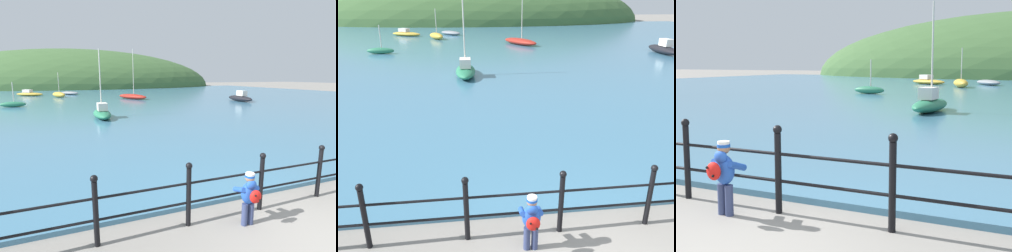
% 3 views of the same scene
% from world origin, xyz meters
% --- Properties ---
extents(water, '(80.00, 60.00, 0.10)m').
position_xyz_m(water, '(0.00, 32.00, 0.05)').
color(water, teal).
rests_on(water, ground).
extents(far_hillside, '(70.46, 38.75, 18.61)m').
position_xyz_m(far_hillside, '(0.00, 69.11, 0.00)').
color(far_hillside, '#3D6033').
rests_on(far_hillside, ground).
extents(iron_railing, '(9.89, 0.12, 1.21)m').
position_xyz_m(iron_railing, '(-0.29, 1.50, 0.64)').
color(iron_railing, black).
rests_on(iron_railing, ground).
extents(child_in_coat, '(0.39, 0.54, 1.00)m').
position_xyz_m(child_in_coat, '(-0.89, 1.11, 0.61)').
color(child_in_coat, navy).
rests_on(child_in_coat, ground).
extents(boat_mid_harbor, '(4.00, 3.15, 0.84)m').
position_xyz_m(boat_mid_harbor, '(-8.34, 37.36, 0.37)').
color(boat_mid_harbor, gold).
rests_on(boat_mid_harbor, water).
extents(boat_white_sailboat, '(1.30, 4.13, 1.12)m').
position_xyz_m(boat_white_sailboat, '(13.39, 20.61, 0.46)').
color(boat_white_sailboat, black).
rests_on(boat_white_sailboat, water).
extents(boat_far_right, '(1.05, 3.43, 4.28)m').
position_xyz_m(boat_far_right, '(-1.77, 14.33, 0.43)').
color(boat_far_right, '#287551').
rests_on(boat_far_right, water).
extents(boat_blue_hull, '(3.00, 3.33, 0.46)m').
position_xyz_m(boat_blue_hull, '(-3.23, 38.06, 0.33)').
color(boat_blue_hull, gray).
rests_on(boat_blue_hull, water).
extents(boat_far_left, '(2.11, 0.79, 2.12)m').
position_xyz_m(boat_far_left, '(-8.08, 23.19, 0.35)').
color(boat_far_left, '#287551').
rests_on(boat_far_left, water).
extents(boat_nearest_quay, '(2.09, 3.11, 3.06)m').
position_xyz_m(boat_nearest_quay, '(-4.59, 33.33, 0.44)').
color(boat_nearest_quay, gold).
rests_on(boat_nearest_quay, water).
extents(boat_red_dinghy, '(3.16, 4.66, 5.62)m').
position_xyz_m(boat_red_dinghy, '(3.44, 27.52, 0.40)').
color(boat_red_dinghy, maroon).
rests_on(boat_red_dinghy, water).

